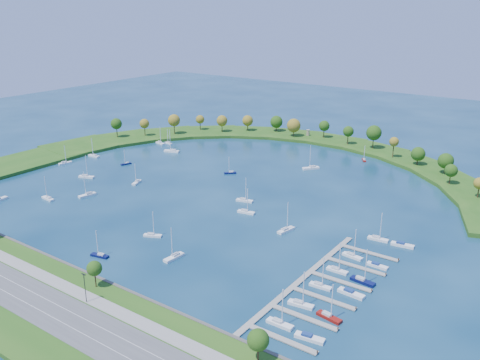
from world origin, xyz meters
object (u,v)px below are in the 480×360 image
Objects in this scene: moored_boat_1 at (48,198)px; moored_boat_12 at (230,172)px; docked_boat_0 at (280,323)px; docked_boat_8 at (352,255)px; moored_boat_11 at (94,155)px; moored_boat_13 at (364,159)px; moored_boat_10 at (126,163)px; docked_boat_9 at (377,265)px; moored_boat_4 at (169,143)px; moored_boat_14 at (174,256)px; moored_boat_7 at (87,194)px; harbor_tower at (308,133)px; moored_boat_9 at (65,162)px; moored_boat_2 at (172,151)px; dock_system at (320,286)px; docked_boat_10 at (378,238)px; moored_boat_0 at (86,176)px; docked_boat_5 at (351,293)px; moored_boat_5 at (100,255)px; moored_boat_19 at (160,143)px; moored_boat_6 at (137,182)px; docked_boat_4 at (320,285)px; moored_boat_18 at (246,211)px; docked_boat_2 at (301,303)px; docked_boat_3 at (329,316)px; docked_boat_1 at (309,337)px; docked_boat_11 at (402,245)px; moored_boat_8 at (244,200)px; docked_boat_7 at (363,280)px.

moored_boat_12 is at bearing -114.76° from moored_boat_1.
docked_boat_0 reaches higher than docked_boat_8.
moored_boat_13 is at bearing -150.07° from moored_boat_11.
docked_boat_9 is (170.07, -34.86, -0.25)m from moored_boat_10.
moored_boat_14 reaches higher than moored_boat_4.
moored_boat_7 is at bearing 124.06° from moored_boat_4.
moored_boat_9 is (-90.04, -139.51, -3.33)m from harbor_tower.
moored_boat_2 reaches higher than moored_boat_4.
docked_boat_10 is (2.62, 46.26, 0.56)m from dock_system.
moored_boat_0 is 171.82m from docked_boat_5.
docked_boat_9 is (201.00, -14.47, -0.30)m from moored_boat_9.
moored_boat_19 is (-97.21, 135.11, 0.04)m from moored_boat_5.
moored_boat_0 reaches higher than moored_boat_6.
docked_boat_4 reaches higher than docked_boat_5.
moored_boat_13 is 0.77× the size of moored_boat_18.
moored_boat_18 reaches higher than moored_boat_12.
moored_boat_0 is at bearing 67.97° from moored_boat_2.
moored_boat_1 is 0.97× the size of docked_boat_10.
docked_boat_10 is at bearing 80.57° from docked_boat_2.
moored_boat_14 is 1.07× the size of docked_boat_3.
moored_boat_19 is at bearing 136.26° from docked_boat_1.
moored_boat_9 is at bearing -105.79° from moored_boat_7.
docked_boat_2 is 10.57m from docked_boat_3.
moored_boat_7 reaches higher than moored_boat_18.
docked_boat_5 is 1.02× the size of docked_boat_11.
moored_boat_7 reaches higher than moored_boat_4.
moored_boat_7 is 1.44× the size of docked_boat_1.
docked_boat_8 reaches higher than moored_boat_5.
moored_boat_13 is 1.02× the size of docked_boat_11.
moored_boat_7 is 1.08× the size of moored_boat_11.
docked_boat_0 reaches higher than docked_boat_2.
moored_boat_0 reaches higher than moored_boat_8.
docked_boat_9 is (56.48, -124.86, -0.25)m from moored_boat_13.
moored_boat_7 is (36.30, -98.70, 0.08)m from moored_boat_4.
moored_boat_13 is 0.77× the size of moored_boat_19.
moored_boat_7 is 1.30× the size of moored_boat_12.
dock_system is 48.22m from docked_boat_11.
moored_boat_4 is 1.25× the size of docked_boat_9.
docked_boat_7 reaches higher than docked_boat_4.
moored_boat_6 is 0.93× the size of moored_boat_18.
docked_boat_11 is (1.85, 62.05, -0.24)m from docked_boat_3.
moored_boat_4 is 1.00× the size of moored_boat_12.
moored_boat_2 reaches higher than docked_boat_10.
moored_boat_7 is 1.63× the size of docked_boat_9.
moored_boat_5 is (76.60, -124.34, -0.12)m from moored_boat_2.
moored_boat_18 is at bearing 161.95° from moored_boat_4.
docked_boat_3 is at bearing -98.85° from docked_boat_11.
docked_boat_10 is at bearing 106.90° from docked_boat_3.
moored_boat_10 is 0.76× the size of docked_boat_10.
docked_boat_10 is at bearing 104.64° from docked_boat_5.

